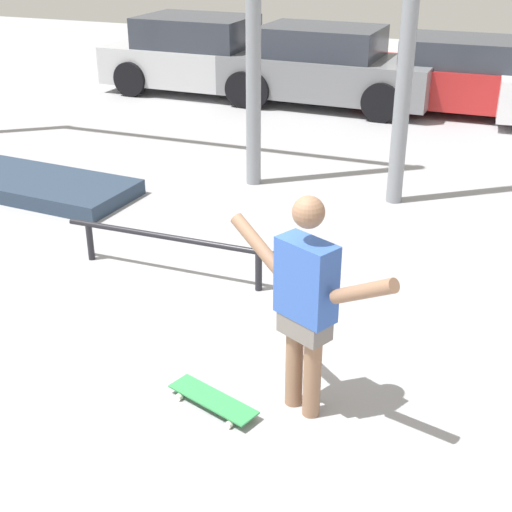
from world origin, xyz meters
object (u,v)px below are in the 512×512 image
parked_car_grey (327,68)px  parked_car_red (478,78)px  manual_pad (24,183)px  grind_rail (170,243)px  parked_car_silver (202,56)px  skateboarder (306,299)px  skateboard (213,400)px

parked_car_grey → parked_car_red: (2.78, 0.40, -0.06)m
manual_pad → grind_rail: bearing=-27.0°
manual_pad → parked_car_red: parked_car_red is taller
parked_car_grey → manual_pad: bearing=-110.6°
manual_pad → parked_car_silver: 6.26m
skateboarder → manual_pad: 5.95m
skateboard → grind_rail: grind_rail is taller
skateboarder → manual_pad: bearing=173.4°
skateboarder → grind_rail: (-1.95, 1.65, -0.60)m
parked_car_silver → grind_rail: bearing=-66.3°
parked_car_silver → parked_car_red: (5.49, 0.24, -0.08)m
parked_car_grey → parked_car_red: bearing=10.0°
parked_car_silver → parked_car_grey: size_ratio=1.00×
parked_car_silver → parked_car_grey: 2.71m
skateboarder → parked_car_silver: (-5.17, 9.40, -0.22)m
manual_pad → parked_car_red: (5.28, 6.46, 0.56)m
grind_rail → manual_pad: bearing=153.0°
skateboard → parked_car_red: (0.96, 9.87, 0.59)m
manual_pad → grind_rail: grind_rail is taller
skateboard → parked_car_silver: size_ratio=0.19×
skateboarder → grind_rail: 2.62m
parked_car_silver → skateboarder: bearing=-60.0°
grind_rail → parked_car_grey: bearing=93.9°
grind_rail → parked_car_red: bearing=74.2°
skateboarder → skateboard: skateboarder is taller
skateboard → manual_pad: size_ratio=0.25×
manual_pad → parked_car_grey: size_ratio=0.77×
skateboard → parked_car_silver: (-4.53, 9.63, 0.67)m
skateboard → parked_car_silver: 10.66m
manual_pad → grind_rail: (3.01, -1.53, 0.25)m
grind_rail → parked_car_red: 8.32m
parked_car_silver → parked_car_red: 5.49m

